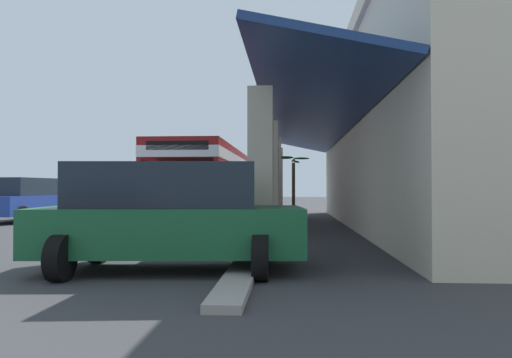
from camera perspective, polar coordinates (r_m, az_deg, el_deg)
ground at (r=20.90m, az=15.14°, el=-5.19°), size 120.00×120.00×0.00m
curb_strip at (r=19.10m, az=1.45°, el=-5.44°), size 26.49×0.50×0.12m
transit_bus at (r=20.37m, az=-5.63°, el=-0.11°), size 11.22×2.88×3.34m
parked_suv_green at (r=9.06m, az=-10.21°, el=-4.25°), size 2.95×4.94×1.97m
parked_suv_blue at (r=24.44m, az=-25.58°, el=-2.13°), size 4.92×2.42×1.97m
parked_suv_silver at (r=28.56m, az=-18.66°, el=-2.00°), size 4.94×2.46×1.97m
pedestrian at (r=13.19m, az=-8.23°, el=-3.78°), size 0.39×0.66×1.61m
potted_palm at (r=23.44m, az=4.43°, el=-3.16°), size 1.85×1.60×3.07m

